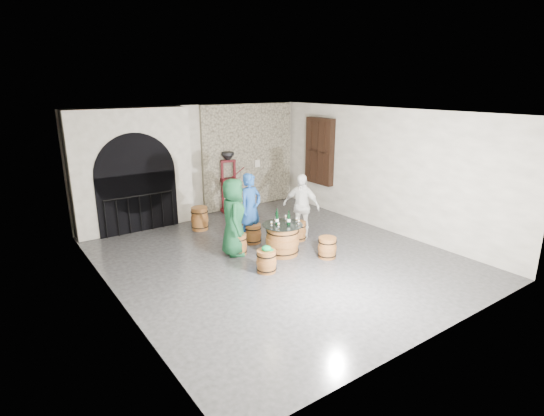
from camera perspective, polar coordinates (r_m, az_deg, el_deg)
ground at (r=9.70m, az=0.45°, el=-6.52°), size 8.00×8.00×0.00m
wall_back at (r=12.59m, az=-10.31°, el=6.16°), size 8.00×0.00×8.00m
wall_front at (r=6.53m, az=21.55°, el=-4.25°), size 8.00×0.00×8.00m
wall_left at (r=7.75m, az=-21.00°, el=-1.00°), size 0.00×8.00×8.00m
wall_right at (r=11.55m, az=14.75°, el=4.99°), size 0.00×8.00×8.00m
ceiling at (r=8.95m, az=0.49°, el=12.71°), size 8.00×8.00×0.00m
stone_facing_panel at (r=13.39m, az=-3.18°, el=7.00°), size 3.20×0.12×3.18m
arched_opening at (r=11.68m, az=-18.21°, el=4.74°), size 3.10×0.60×3.19m
shuttered_window at (r=13.08m, az=6.39°, el=7.59°), size 0.23×1.10×2.00m
barrel_table at (r=9.70m, az=1.42°, el=-4.25°), size 0.93×0.93×0.72m
barrel_stool_left at (r=9.79m, az=-4.60°, el=-4.87°), size 0.43×0.43×0.47m
barrel_stool_far at (r=10.44m, az=-2.60°, el=-3.45°), size 0.43×0.43×0.47m
barrel_stool_right at (r=10.64m, az=3.50°, el=-3.08°), size 0.43×0.43×0.47m
barrel_stool_near_right at (r=9.64m, az=7.43°, el=-5.30°), size 0.43×0.43×0.47m
barrel_stool_near_left at (r=8.86m, az=-0.75°, el=-7.16°), size 0.43×0.43×0.47m
green_cap at (r=8.75m, az=-0.74°, el=-5.46°), size 0.25×0.20×0.11m
person_green at (r=9.58m, az=-5.20°, el=-1.22°), size 0.89×1.03×1.77m
person_blue at (r=10.29m, az=-2.89°, el=-0.06°), size 0.70×0.53×1.73m
person_white at (r=10.64m, az=3.93°, el=0.25°), size 0.82×1.04×1.65m
wine_bottle_left at (r=9.54m, az=0.67°, el=-1.47°), size 0.08×0.08×0.32m
wine_bottle_center at (r=9.54m, az=2.26°, el=-1.48°), size 0.08×0.08×0.32m
wine_bottle_right at (r=9.70m, az=0.66°, el=-1.17°), size 0.08×0.08×0.32m
tasting_glass_a at (r=9.40m, az=0.89°, el=-2.28°), size 0.05×0.05×0.10m
tasting_glass_b at (r=9.76m, az=3.32°, el=-1.59°), size 0.05×0.05×0.10m
tasting_glass_c at (r=9.69m, az=0.46°, el=-1.69°), size 0.05×0.05×0.10m
tasting_glass_d at (r=9.94m, az=1.85°, el=-1.23°), size 0.05×0.05×0.10m
tasting_glass_e at (r=9.61m, az=3.61°, el=-1.88°), size 0.05×0.05×0.10m
tasting_glass_f at (r=9.49m, az=-0.07°, el=-2.08°), size 0.05×0.05×0.10m
side_barrel at (r=11.50m, az=-9.70°, el=-1.40°), size 0.47×0.47×0.62m
corking_press at (r=12.85m, az=-5.86°, el=4.10°), size 0.77×0.50×1.82m
control_box at (r=13.50m, az=-2.08°, el=6.01°), size 0.18×0.10×0.22m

